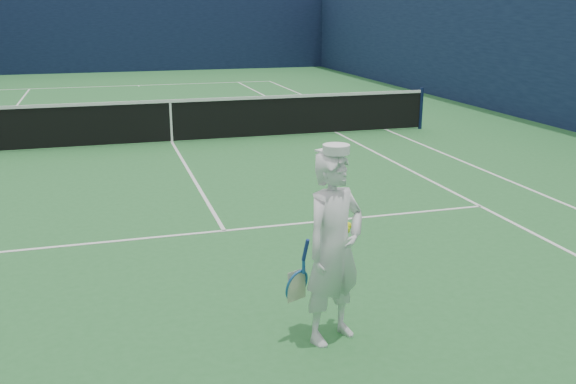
% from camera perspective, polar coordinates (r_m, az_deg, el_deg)
% --- Properties ---
extents(ground, '(80.00, 80.00, 0.00)m').
position_cam_1_polar(ground, '(15.22, -10.26, 4.33)').
color(ground, '#296C32').
rests_on(ground, ground).
extents(court_markings, '(11.03, 23.83, 0.01)m').
position_cam_1_polar(court_markings, '(15.22, -10.26, 4.35)').
color(court_markings, white).
rests_on(court_markings, ground).
extents(windscreen_fence, '(20.12, 36.12, 4.00)m').
position_cam_1_polar(windscreen_fence, '(14.95, -10.65, 11.86)').
color(windscreen_fence, '#0E1734').
rests_on(windscreen_fence, ground).
extents(tennis_net, '(12.88, 0.09, 1.07)m').
position_cam_1_polar(tennis_net, '(15.12, -10.37, 6.39)').
color(tennis_net, '#141E4C').
rests_on(tennis_net, ground).
extents(tennis_player, '(0.88, 0.67, 1.88)m').
position_cam_1_polar(tennis_player, '(5.90, 4.11, -4.96)').
color(tennis_player, white).
rests_on(tennis_player, ground).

